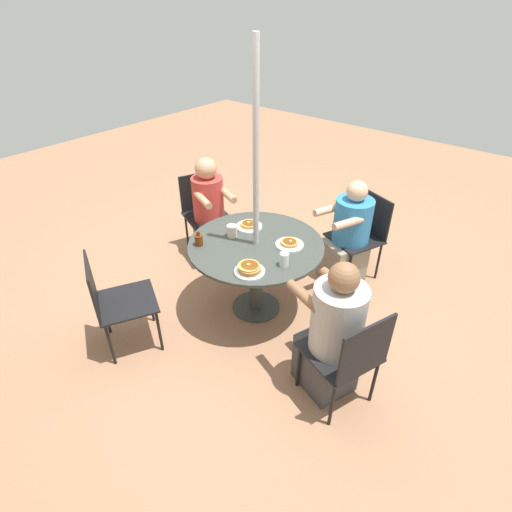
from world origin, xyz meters
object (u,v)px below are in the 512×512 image
patio_chair_west (362,231)px  coffee_cup (232,231)px  diner_north (210,213)px  pancake_plate_a (289,244)px  drinking_glass_a (284,260)px  diner_south (332,336)px  patio_table (256,256)px  patio_chair_north (204,209)px  patio_chair_south (349,354)px  patio_chair_east (114,299)px  pancake_plate_c (249,225)px  syrup_bottle (199,240)px  diner_west (348,237)px  pancake_plate_b (250,269)px

patio_chair_west → coffee_cup: patio_chair_west is taller
diner_north → coffee_cup: 0.87m
pancake_plate_a → drinking_glass_a: size_ratio=2.11×
diner_north → diner_south: 2.06m
patio_table → patio_chair_north: 1.21m
diner_north → drinking_glass_a: bearing=91.6°
diner_north → patio_chair_south: bearing=91.3°
drinking_glass_a → patio_chair_west: bearing=-93.6°
patio_chair_north → coffee_cup: patio_chair_north is taller
patio_chair_north → diner_north: (-0.16, 0.07, 0.03)m
patio_table → patio_chair_east: 1.21m
patio_chair_east → pancake_plate_c: 1.31m
patio_chair_north → syrup_bottle: (-0.76, 0.78, 0.27)m
patio_chair_north → diner_south: size_ratio=0.76×
patio_chair_west → drinking_glass_a: 1.26m
diner_west → pancake_plate_a: diner_west is taller
patio_table → pancake_plate_a: size_ratio=4.90×
diner_north → patio_table: bearing=90.0°
patio_table → diner_west: (-0.39, -0.95, -0.11)m
diner_west → pancake_plate_c: 1.02m
patio_chair_south → coffee_cup: size_ratio=8.18×
diner_south → coffee_cup: bearing=95.5°
patio_chair_north → patio_chair_south: bearing=91.2°
pancake_plate_b → pancake_plate_c: (0.45, -0.52, -0.01)m
pancake_plate_a → diner_west: bearing=-100.5°
drinking_glass_a → patio_chair_east: bearing=45.7°
patio_chair_south → pancake_plate_b: 0.94m
patio_chair_east → pancake_plate_a: patio_chair_east is taller
diner_west → patio_chair_west: bearing=-90.0°
patio_chair_south → pancake_plate_a: (0.90, -0.56, 0.23)m
diner_west → diner_north: bearing=44.9°
diner_west → drinking_glass_a: size_ratio=9.44×
diner_north → coffee_cup: bearing=81.2°
pancake_plate_c → patio_chair_east: bearing=74.9°
diner_north → pancake_plate_c: diner_north is taller
diner_north → patio_chair_south: size_ratio=1.31×
patio_chair_north → coffee_cup: size_ratio=8.18×
diner_south → pancake_plate_a: (0.73, -0.50, 0.21)m
patio_chair_south → patio_table: bearing=90.0°
pancake_plate_a → coffee_cup: bearing=22.5°
pancake_plate_c → patio_table: bearing=142.4°
patio_chair_north → pancake_plate_c: 0.96m
diner_south → drinking_glass_a: diner_south is taller
patio_chair_south → diner_south: bearing=90.0°
pancake_plate_a → pancake_plate_c: size_ratio=1.00×
pancake_plate_a → syrup_bottle: bearing=38.7°
patio_chair_east → drinking_glass_a: (-0.93, -0.96, 0.27)m
patio_table → pancake_plate_c: bearing=-37.6°
diner_north → diner_west: diner_north is taller
pancake_plate_b → syrup_bottle: size_ratio=1.79×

